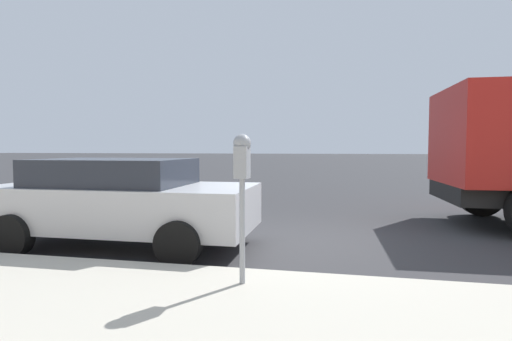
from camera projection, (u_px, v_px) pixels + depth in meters
ground_plane at (294, 241)px, 6.91m from camera, size 220.00×220.00×0.00m
parking_meter at (242, 170)px, 4.22m from camera, size 0.21×0.19×1.60m
car_silver at (122, 200)px, 6.50m from camera, size 2.06×4.22×1.44m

